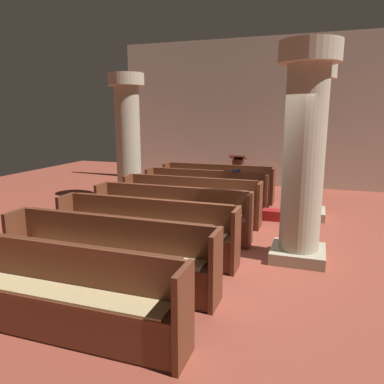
% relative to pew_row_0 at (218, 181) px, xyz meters
% --- Properties ---
extents(ground_plane, '(19.20, 19.20, 0.00)m').
position_rel_pew_row_0_xyz_m(ground_plane, '(1.14, -3.55, -0.49)').
color(ground_plane, brown).
extents(back_wall, '(10.00, 0.16, 4.50)m').
position_rel_pew_row_0_xyz_m(back_wall, '(1.14, 2.53, 1.76)').
color(back_wall, beige).
rests_on(back_wall, ground).
extents(pew_row_0, '(2.93, 0.46, 0.92)m').
position_rel_pew_row_0_xyz_m(pew_row_0, '(0.00, 0.00, 0.00)').
color(pew_row_0, brown).
rests_on(pew_row_0, ground).
extents(pew_row_1, '(2.93, 0.46, 0.92)m').
position_rel_pew_row_0_xyz_m(pew_row_1, '(0.00, -1.08, 0.00)').
color(pew_row_1, brown).
rests_on(pew_row_1, ground).
extents(pew_row_2, '(2.93, 0.47, 0.92)m').
position_rel_pew_row_0_xyz_m(pew_row_2, '(0.00, -2.17, 0.00)').
color(pew_row_2, brown).
rests_on(pew_row_2, ground).
extents(pew_row_3, '(2.93, 0.46, 0.92)m').
position_rel_pew_row_0_xyz_m(pew_row_3, '(0.00, -3.25, 0.00)').
color(pew_row_3, brown).
rests_on(pew_row_3, ground).
extents(pew_row_4, '(2.93, 0.46, 0.92)m').
position_rel_pew_row_0_xyz_m(pew_row_4, '(0.00, -4.33, 0.00)').
color(pew_row_4, brown).
rests_on(pew_row_4, ground).
extents(pew_row_5, '(2.93, 0.47, 0.92)m').
position_rel_pew_row_0_xyz_m(pew_row_5, '(0.00, -5.41, 0.00)').
color(pew_row_5, brown).
rests_on(pew_row_5, ground).
extents(pew_row_6, '(2.93, 0.46, 0.92)m').
position_rel_pew_row_0_xyz_m(pew_row_6, '(0.00, -6.50, 0.00)').
color(pew_row_6, brown).
rests_on(pew_row_6, ground).
extents(pillar_aisle_side, '(0.91, 0.91, 3.23)m').
position_rel_pew_row_0_xyz_m(pillar_aisle_side, '(2.27, -1.00, 1.19)').
color(pillar_aisle_side, '#9F967E').
rests_on(pillar_aisle_side, ground).
extents(pillar_far_side, '(0.91, 0.91, 3.23)m').
position_rel_pew_row_0_xyz_m(pillar_far_side, '(-2.22, -0.71, 1.19)').
color(pillar_far_side, '#9F967E').
rests_on(pillar_far_side, ground).
extents(pillar_aisle_rear, '(0.88, 0.88, 3.23)m').
position_rel_pew_row_0_xyz_m(pillar_aisle_rear, '(2.27, -3.60, 1.19)').
color(pillar_aisle_rear, '#9F967E').
rests_on(pillar_aisle_rear, ground).
extents(lectern, '(0.48, 0.45, 1.08)m').
position_rel_pew_row_0_xyz_m(lectern, '(0.27, 1.24, -0.04)').
color(lectern, '#562B1A').
rests_on(lectern, ground).
extents(hymn_book, '(0.16, 0.21, 0.04)m').
position_rel_pew_row_0_xyz_m(hymn_book, '(0.68, -0.89, 0.45)').
color(hymn_book, navy).
rests_on(hymn_book, pew_row_1).
extents(kneeler_box_red, '(0.44, 0.30, 0.22)m').
position_rel_pew_row_0_xyz_m(kneeler_box_red, '(1.62, -1.48, -0.39)').
color(kneeler_box_red, maroon).
rests_on(kneeler_box_red, ground).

